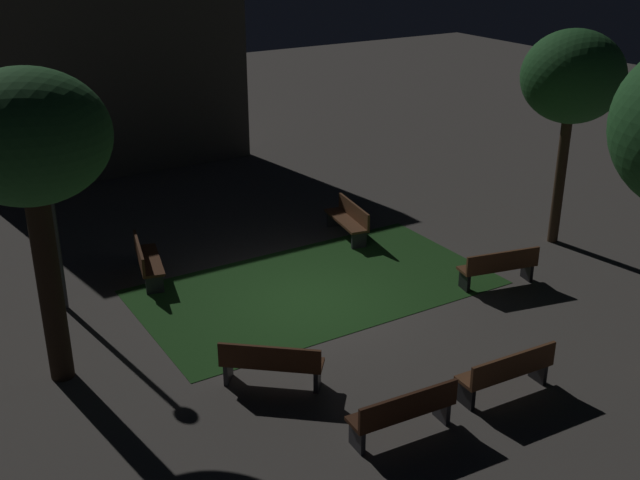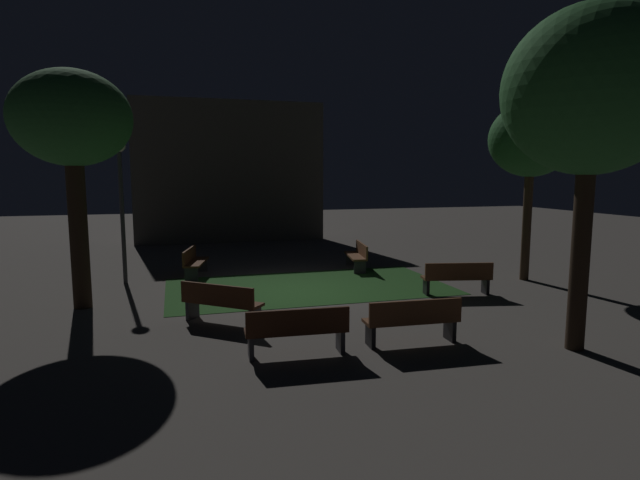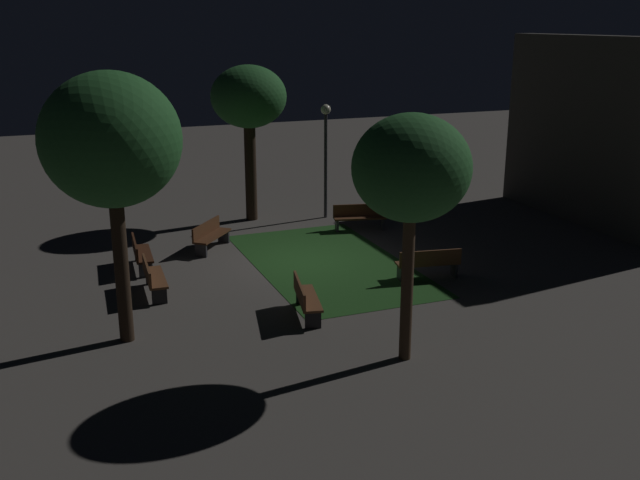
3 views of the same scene
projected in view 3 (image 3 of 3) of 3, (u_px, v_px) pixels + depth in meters
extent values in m
plane|color=#56514C|center=(304.00, 261.00, 22.14)|extent=(60.00, 60.00, 0.00)
cube|color=#23511E|center=(329.00, 263.00, 21.91)|extent=(7.79, 4.29, 0.01)
cube|color=#422314|center=(143.00, 254.00, 21.37)|extent=(1.83, 0.60, 0.06)
cube|color=#422314|center=(135.00, 247.00, 21.25)|extent=(1.80, 0.18, 0.40)
cube|color=#2D2D33|center=(141.00, 254.00, 22.17)|extent=(0.10, 0.39, 0.42)
cube|color=#2D2D33|center=(146.00, 270.00, 20.71)|extent=(0.10, 0.39, 0.42)
cube|color=brown|center=(155.00, 278.00, 19.40)|extent=(1.82, 0.58, 0.06)
cube|color=brown|center=(147.00, 270.00, 19.27)|extent=(1.80, 0.16, 0.40)
cube|color=black|center=(153.00, 276.00, 20.20)|extent=(0.10, 0.39, 0.42)
cube|color=black|center=(159.00, 296.00, 18.75)|extent=(0.10, 0.39, 0.42)
cube|color=#512D19|center=(212.00, 236.00, 23.14)|extent=(1.69, 1.52, 0.06)
cube|color=#512D19|center=(206.00, 228.00, 23.13)|extent=(1.42, 1.20, 0.40)
cube|color=#2D2D33|center=(224.00, 236.00, 23.93)|extent=(0.31, 0.35, 0.42)
cube|color=#2D2D33|center=(201.00, 250.00, 22.48)|extent=(0.31, 0.35, 0.42)
cube|color=#512D19|center=(360.00, 218.00, 25.26)|extent=(0.88, 1.86, 0.06)
cube|color=#512D19|center=(359.00, 210.00, 25.39)|extent=(0.47, 1.77, 0.40)
cube|color=#2D2D33|center=(382.00, 223.00, 25.44)|extent=(0.39, 0.17, 0.42)
cube|color=#2D2D33|center=(337.00, 225.00, 25.22)|extent=(0.39, 0.17, 0.42)
cube|color=brown|center=(308.00, 298.00, 17.95)|extent=(1.86, 0.85, 0.06)
cube|color=brown|center=(299.00, 290.00, 17.85)|extent=(1.77, 0.44, 0.40)
cube|color=black|center=(303.00, 296.00, 18.78)|extent=(0.16, 0.39, 0.42)
cube|color=black|center=(313.00, 320.00, 17.27)|extent=(0.16, 0.39, 0.42)
cube|color=brown|center=(428.00, 263.00, 20.58)|extent=(0.78, 1.86, 0.06)
cube|color=brown|center=(431.00, 257.00, 20.31)|extent=(0.36, 1.78, 0.40)
cube|color=#2D2D33|center=(400.00, 273.00, 20.49)|extent=(0.39, 0.14, 0.42)
cube|color=#2D2D33|center=(454.00, 269.00, 20.80)|extent=(0.39, 0.14, 0.42)
cylinder|color=#2D2116|center=(251.00, 169.00, 26.26)|extent=(0.42, 0.42, 3.70)
ellipsoid|color=#28662D|center=(249.00, 97.00, 25.51)|extent=(2.66, 2.66, 2.19)
cylinder|color=#423021|center=(407.00, 282.00, 15.30)|extent=(0.26, 0.26, 3.51)
ellipsoid|color=#28662D|center=(411.00, 168.00, 14.60)|extent=(2.42, 2.42, 2.19)
cylinder|color=#2D2116|center=(121.00, 262.00, 16.16)|extent=(0.32, 0.32, 3.77)
ellipsoid|color=#28662D|center=(111.00, 140.00, 15.38)|extent=(2.98, 2.98, 2.88)
cylinder|color=#333338|center=(326.00, 167.00, 26.50)|extent=(0.12, 0.12, 3.81)
sphere|color=#F2EDCC|center=(326.00, 109.00, 25.91)|extent=(0.36, 0.36, 0.36)
cube|color=#4C4742|center=(593.00, 132.00, 25.47)|extent=(8.70, 0.80, 6.50)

